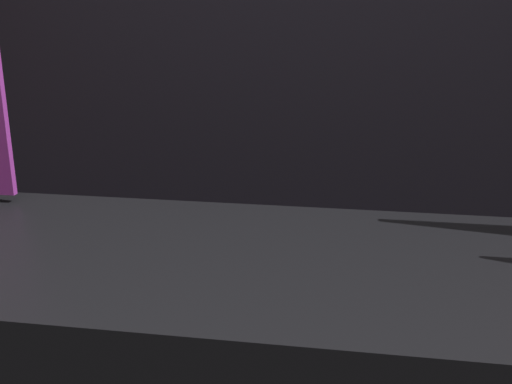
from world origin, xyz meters
TOP-DOWN VIEW (x-y plane):
  - wall_back at (0.00, 1.65)m, footprint 8.00×0.05m

SIDE VIEW (x-z plane):
  - wall_back at x=0.00m, z-range 0.00..2.80m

